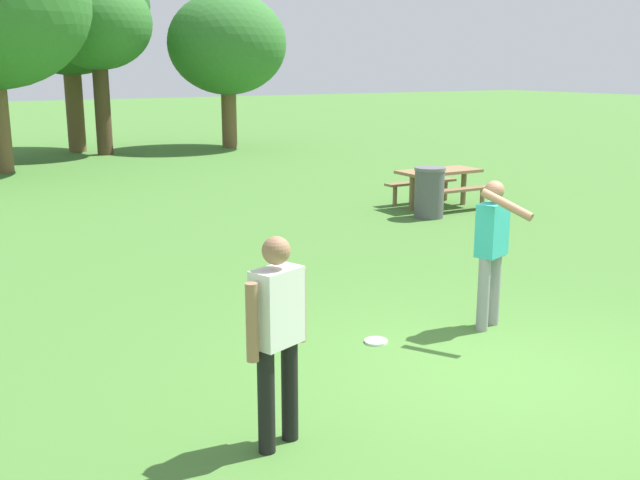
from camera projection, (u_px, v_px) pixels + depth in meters
The scene contains 9 objects.
ground_plane at pixel (498, 371), 7.07m from camera, with size 120.00×120.00×0.00m, color #447530.
person_thrower at pixel (277, 329), 5.48m from camera, with size 0.58×0.33×1.64m.
person_catcher at pixel (493, 243), 8.03m from camera, with size 0.58×0.80×1.64m.
frisbee at pixel (376, 341), 7.80m from camera, with size 0.24×0.24×0.03m, color white.
picnic_table_near at pixel (439, 180), 15.08m from camera, with size 1.73×1.46×0.77m.
trash_can_beside_table at pixel (429, 192), 14.10m from camera, with size 0.59×0.59×0.96m.
tree_far_right at pixel (67, 5), 23.90m from camera, with size 5.23×5.23×6.96m.
tree_slender_mid at pixel (97, 25), 23.22m from camera, with size 3.41×3.41×5.57m.
tree_back_left at pixel (227, 44), 25.43m from camera, with size 4.06×4.06×5.27m.
Camera 1 is at (-4.85, -4.79, 2.83)m, focal length 41.78 mm.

